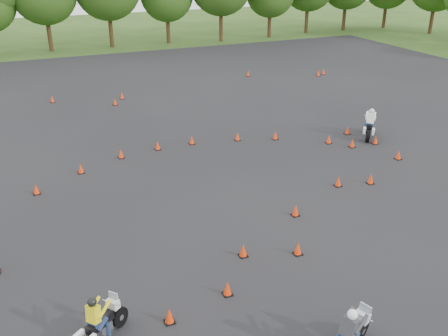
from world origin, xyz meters
TOP-DOWN VIEW (x-y plane):
  - ground at (0.00, 0.00)m, footprint 140.00×140.00m
  - asphalt_pad at (0.00, 6.00)m, footprint 62.00×62.00m
  - treeline at (4.03, 35.13)m, footprint 87.54×32.49m
  - traffic_cones at (0.09, 5.59)m, footprint 35.73×33.27m
  - rider_grey at (-0.80, -5.89)m, footprint 2.20×1.49m
  - rider_yellow at (-6.54, -2.89)m, footprint 1.91×1.67m
  - rider_white at (10.20, 7.22)m, footprint 1.92×2.18m

SIDE VIEW (x-z plane):
  - ground at x=0.00m, z-range 0.00..0.00m
  - asphalt_pad at x=0.00m, z-range 0.01..0.01m
  - traffic_cones at x=0.09m, z-range 0.01..0.46m
  - rider_yellow at x=-6.54m, z-range 0.00..1.51m
  - rider_grey at x=-0.80m, z-range 0.00..1.65m
  - rider_white at x=10.20m, z-range 0.00..1.73m
  - treeline at x=4.03m, z-range -0.70..10.06m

